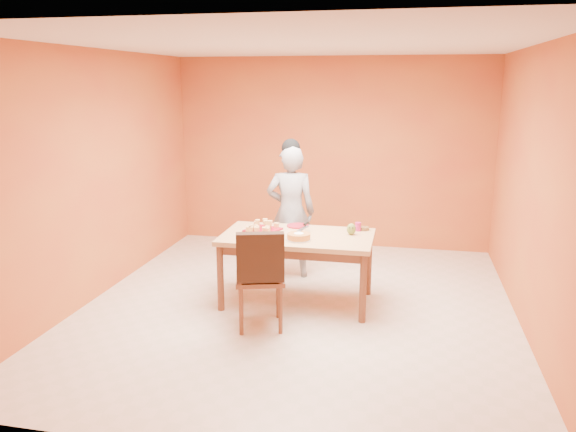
% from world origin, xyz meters
% --- Properties ---
extents(floor, '(5.00, 5.00, 0.00)m').
position_xyz_m(floor, '(0.00, 0.00, 0.00)').
color(floor, silver).
rests_on(floor, ground).
extents(ceiling, '(5.00, 5.00, 0.00)m').
position_xyz_m(ceiling, '(0.00, 0.00, 2.70)').
color(ceiling, silver).
rests_on(ceiling, wall_back).
extents(wall_back, '(4.50, 0.00, 4.50)m').
position_xyz_m(wall_back, '(0.00, 2.50, 1.35)').
color(wall_back, '#BE6A2B').
rests_on(wall_back, floor).
extents(wall_left, '(0.00, 5.00, 5.00)m').
position_xyz_m(wall_left, '(-2.25, 0.00, 1.35)').
color(wall_left, '#BE6A2B').
rests_on(wall_left, floor).
extents(wall_right, '(0.00, 5.00, 5.00)m').
position_xyz_m(wall_right, '(2.25, 0.00, 1.35)').
color(wall_right, '#BE6A2B').
rests_on(wall_right, floor).
extents(dining_table, '(1.60, 0.90, 0.76)m').
position_xyz_m(dining_table, '(-0.03, 0.16, 0.67)').
color(dining_table, tan).
rests_on(dining_table, floor).
extents(dining_chair, '(0.59, 0.65, 1.01)m').
position_xyz_m(dining_chair, '(-0.27, -0.55, 0.52)').
color(dining_chair, brown).
rests_on(dining_chair, floor).
extents(pastry_pile, '(0.29, 0.29, 0.10)m').
position_xyz_m(pastry_pile, '(-0.44, 0.25, 0.83)').
color(pastry_pile, tan).
rests_on(pastry_pile, pastry_platter).
extents(person, '(0.64, 0.47, 1.62)m').
position_xyz_m(person, '(-0.28, 0.99, 0.81)').
color(person, gray).
rests_on(person, floor).
extents(pastry_platter, '(0.42, 0.42, 0.02)m').
position_xyz_m(pastry_platter, '(-0.44, 0.25, 0.77)').
color(pastry_platter, maroon).
rests_on(pastry_platter, dining_table).
extents(red_dinner_plate, '(0.30, 0.30, 0.01)m').
position_xyz_m(red_dinner_plate, '(-0.10, 0.51, 0.77)').
color(red_dinner_plate, maroon).
rests_on(red_dinner_plate, dining_table).
extents(white_cake_plate, '(0.30, 0.30, 0.01)m').
position_xyz_m(white_cake_plate, '(0.02, -0.03, 0.77)').
color(white_cake_plate, white).
rests_on(white_cake_plate, dining_table).
extents(sponge_cake, '(0.31, 0.31, 0.05)m').
position_xyz_m(sponge_cake, '(0.02, -0.03, 0.80)').
color(sponge_cake, '#C36D32').
rests_on(sponge_cake, white_cake_plate).
extents(cake_server, '(0.10, 0.27, 0.01)m').
position_xyz_m(cake_server, '(0.03, 0.15, 0.83)').
color(cake_server, silver).
rests_on(cake_server, sponge_cake).
extents(egg_ornament, '(0.12, 0.11, 0.12)m').
position_xyz_m(egg_ornament, '(0.53, 0.29, 0.82)').
color(egg_ornament, olive).
rests_on(egg_ornament, dining_table).
extents(magenta_glass, '(0.07, 0.07, 0.09)m').
position_xyz_m(magenta_glass, '(0.58, 0.46, 0.81)').
color(magenta_glass, '#B41B5E').
rests_on(magenta_glass, dining_table).
extents(checker_tin, '(0.13, 0.13, 0.03)m').
position_xyz_m(checker_tin, '(0.65, 0.51, 0.78)').
color(checker_tin, '#3E2611').
rests_on(checker_tin, dining_table).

